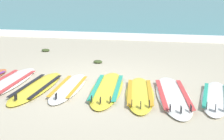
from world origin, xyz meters
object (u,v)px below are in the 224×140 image
at_px(surfboard_1, 8,83).
at_px(surfboard_2, 37,87).
at_px(surfboard_3, 69,88).
at_px(surfboard_5, 140,93).
at_px(surfboard_4, 107,89).
at_px(surfboard_6, 173,95).
at_px(surfboard_7, 216,97).

relative_size(surfboard_1, surfboard_2, 1.10).
distance_m(surfboard_3, surfboard_5, 1.49).
xyz_separation_m(surfboard_4, surfboard_6, (1.33, -0.16, -0.00)).
bearing_deg(surfboard_6, surfboard_2, -179.39).
xyz_separation_m(surfboard_5, surfboard_6, (0.64, 0.02, -0.00)).
bearing_deg(surfboard_3, surfboard_1, 176.80).
bearing_deg(surfboard_2, surfboard_4, 7.45).
height_order(surfboard_1, surfboard_2, same).
bearing_deg(surfboard_3, surfboard_6, -1.98).
xyz_separation_m(surfboard_1, surfboard_4, (2.20, 0.01, 0.00)).
bearing_deg(surfboard_5, surfboard_7, 2.23).
bearing_deg(surfboard_5, surfboard_6, 1.60).
xyz_separation_m(surfboard_3, surfboard_4, (0.79, 0.09, 0.00)).
distance_m(surfboard_1, surfboard_7, 4.33).
relative_size(surfboard_2, surfboard_3, 1.11).
bearing_deg(surfboard_5, surfboard_3, 176.48).
relative_size(surfboard_2, surfboard_7, 1.08).
distance_m(surfboard_3, surfboard_6, 2.13).
distance_m(surfboard_4, surfboard_5, 0.72).
bearing_deg(surfboard_2, surfboard_6, 0.61).
xyz_separation_m(surfboard_2, surfboard_7, (3.58, 0.07, 0.00)).
distance_m(surfboard_2, surfboard_7, 3.58).
xyz_separation_m(surfboard_5, surfboard_7, (1.43, 0.06, 0.00)).
relative_size(surfboard_6, surfboard_7, 1.19).
bearing_deg(surfboard_4, surfboard_1, -179.79).
bearing_deg(surfboard_7, surfboard_4, 176.70).
distance_m(surfboard_4, surfboard_7, 2.13).
xyz_separation_m(surfboard_1, surfboard_6, (3.54, -0.15, 0.00)).
bearing_deg(surfboard_6, surfboard_7, 2.74).
bearing_deg(surfboard_1, surfboard_7, -1.52).
relative_size(surfboard_3, surfboard_6, 0.82).
relative_size(surfboard_5, surfboard_7, 1.06).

